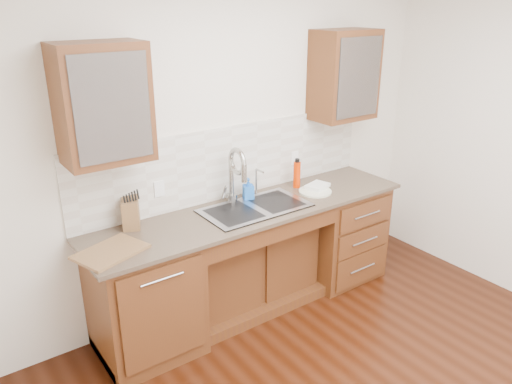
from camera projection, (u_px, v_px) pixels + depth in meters
wall_back at (227, 143)px, 4.02m from camera, size 4.00×0.10×2.70m
base_cabinet_left at (145, 298)px, 3.57m from camera, size 0.70×0.62×0.88m
base_cabinet_center at (247, 265)px, 4.18m from camera, size 1.20×0.44×0.70m
base_cabinet_right at (337, 230)px, 4.59m from camera, size 0.70×0.62×0.88m
countertop at (254, 209)px, 3.90m from camera, size 2.70×0.65×0.03m
backsplash at (232, 162)px, 4.03m from camera, size 2.70×0.02×0.59m
sink at (255, 218)px, 3.92m from camera, size 0.84×0.46×0.19m
faucet at (231, 178)px, 3.95m from camera, size 0.04×0.04×0.40m
filter_tap at (256, 181)px, 4.12m from camera, size 0.02×0.02×0.24m
upper_cabinet_left at (103, 104)px, 3.11m from camera, size 0.55×0.34×0.75m
upper_cabinet_right at (344, 75)px, 4.25m from camera, size 0.55×0.34×0.75m
outlet_left at (159, 189)px, 3.70m from camera, size 0.08×0.01×0.12m
outlet_right at (294, 158)px, 4.40m from camera, size 0.08×0.01×0.12m
soap_bottle at (248, 189)px, 4.02m from camera, size 0.11×0.11×0.18m
water_bottle at (297, 175)px, 4.28m from camera, size 0.07×0.07×0.23m
plate at (315, 191)px, 4.20m from camera, size 0.32×0.32×0.02m
dish_towel at (317, 186)px, 4.26m from camera, size 0.23×0.19×0.03m
knife_block at (131, 213)px, 3.54m from camera, size 0.18×0.22×0.21m
cutting_board at (111, 252)px, 3.20m from camera, size 0.50×0.42×0.02m
cup_left_a at (97, 112)px, 3.11m from camera, size 0.17×0.17×0.10m
cup_left_b at (122, 109)px, 3.20m from camera, size 0.13×0.13×0.10m
cup_right_a at (337, 82)px, 4.22m from camera, size 0.14×0.14×0.10m
cup_right_b at (354, 80)px, 4.33m from camera, size 0.11×0.11×0.10m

